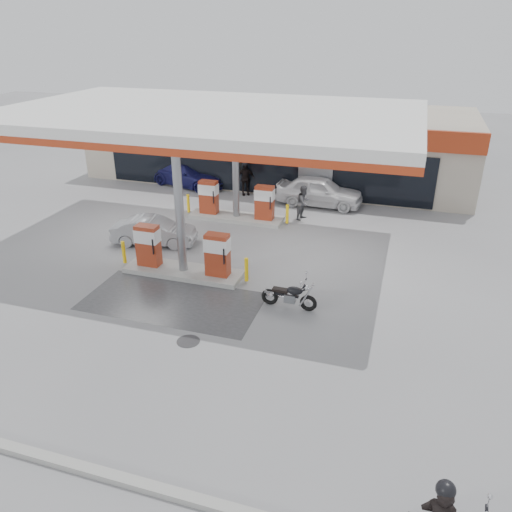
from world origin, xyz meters
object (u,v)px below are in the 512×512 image
Objects in this scene: sedan_white at (319,191)px; hatchback_silver at (154,231)px; pump_island_far at (236,205)px; parked_motorcycle at (290,296)px; pump_island_near at (183,257)px; parked_car_left at (187,174)px; biker_walking at (245,179)px; attendant at (304,202)px.

hatchback_silver is (-5.75, -7.00, -0.17)m from sedan_white.
pump_island_far reaches higher than parked_motorcycle.
parked_motorcycle is at bearing -15.37° from pump_island_near.
parked_car_left is at bearing 136.21° from pump_island_far.
parked_car_left reaches higher than hatchback_silver.
pump_island_far reaches higher than sedan_white.
pump_island_far is 2.86× the size of biker_walking.
pump_island_near reaches higher than attendant.
pump_island_near is 4.58m from parked_motorcycle.
sedan_white reaches higher than parked_car_left.
biker_walking reaches higher than pump_island_far.
sedan_white is at bearing 69.80° from pump_island_near.
attendant is at bearing -98.54° from parked_car_left.
biker_walking is (-0.79, 3.69, 0.19)m from pump_island_far.
sedan_white is at bearing -50.03° from hatchback_silver.
parked_motorcycle is at bearing -152.53° from attendant.
pump_island_near is 1.00× the size of pump_island_far.
pump_island_far is 1.09× the size of parked_car_left.
biker_walking is (-0.79, 9.69, 0.19)m from pump_island_near.
attendant is at bearing -64.49° from biker_walking.
pump_island_far is 3.22m from attendant.
hatchback_silver is at bearing -150.09° from parked_car_left.
parked_motorcycle is 12.09m from biker_walking.
hatchback_silver is at bearing -131.36° from biker_walking.
attendant is (-0.33, -2.20, 0.08)m from sedan_white.
pump_island_near is at bearing -114.85° from biker_walking.
pump_island_far is at bearing 135.24° from sedan_white.
pump_island_near reaches higher than parked_motorcycle.
parked_car_left is (-4.50, 4.31, -0.03)m from pump_island_far.
pump_island_near is 3.08× the size of attendant.
pump_island_near is 2.71× the size of parked_motorcycle.
pump_island_near is 9.72m from biker_walking.
hatchback_silver is at bearing -121.87° from pump_island_far.
biker_walking is at bearing 94.66° from pump_island_near.
parked_car_left is at bearing 140.93° from biker_walking.
attendant is 8.25m from parked_car_left.
pump_island_near reaches higher than hatchback_silver.
attendant reaches higher than hatchback_silver.
pump_island_far is 4.66m from sedan_white.
hatchback_silver reaches higher than parked_motorcycle.
biker_walking reaches higher than hatchback_silver.
pump_island_near reaches higher than parked_car_left.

